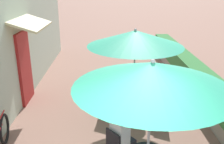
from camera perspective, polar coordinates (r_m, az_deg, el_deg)
cafe_facade_wall at (r=7.91m, az=-20.28°, el=9.06°), size 0.98×11.08×4.20m
planter_hedge at (r=8.41m, az=17.88°, el=-1.10°), size 0.60×10.08×1.01m
patio_umbrella_near at (r=3.67m, az=9.17°, el=-0.64°), size 2.37×2.37×2.35m
seated_patron_near_left at (r=4.79m, az=2.33°, el=-14.48°), size 0.51×0.50×1.25m
patio_table_mid at (r=6.66m, az=4.90°, el=-6.06°), size 0.70×0.70×0.72m
patio_umbrella_mid at (r=6.14m, az=5.33°, el=7.70°), size 2.37×2.37×2.35m
cafe_chair_mid_left at (r=6.53m, az=10.84°, el=-6.67°), size 0.54×0.54×0.87m
cafe_chair_mid_right at (r=6.83m, az=-0.76°, el=-5.10°), size 0.54×0.54×0.87m
coffee_cup_mid at (r=6.50m, az=5.67°, el=-4.14°), size 0.07×0.07×0.09m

